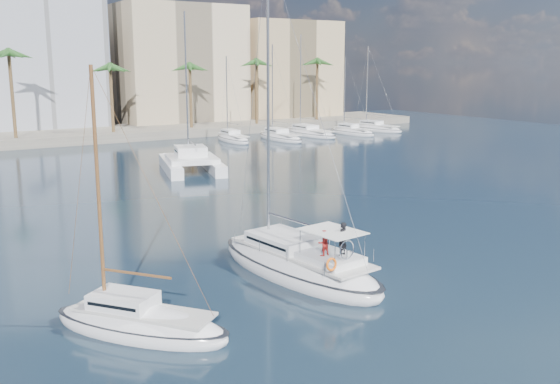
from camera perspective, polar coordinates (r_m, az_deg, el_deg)
ground at (r=37.28m, az=2.64°, el=-4.99°), size 160.00×160.00×0.00m
quay at (r=93.08m, az=-19.47°, el=4.82°), size 120.00×14.00×1.20m
building_beige at (r=107.95m, az=-9.31°, el=11.20°), size 20.00×14.00×20.00m
building_tan_right at (r=115.60m, az=0.42°, el=10.88°), size 18.00×12.00×18.00m
palm_centre at (r=88.63m, az=-19.30°, el=10.81°), size 3.60×3.60×12.30m
palm_right at (r=102.01m, az=-0.03°, el=11.49°), size 3.60×3.60×12.30m
main_sloop at (r=32.29m, az=1.62°, el=-6.66°), size 4.99×11.93×17.19m
small_sloop at (r=26.29m, az=-12.75°, el=-11.64°), size 6.73×7.75×11.30m
catamaran at (r=63.53m, az=-8.13°, el=2.92°), size 8.01×11.71×15.72m
seagull at (r=34.64m, az=-2.82°, el=-5.54°), size 1.20×0.52×0.22m
moored_yacht_a at (r=86.98m, az=-4.32°, el=4.62°), size 3.37×9.52×11.90m
moored_yacht_b at (r=88.51m, az=0.02°, el=4.78°), size 3.32×10.83×13.72m
moored_yacht_c at (r=93.75m, az=2.74°, el=5.15°), size 3.98×12.33×15.54m
moored_yacht_d at (r=96.05m, az=6.62°, el=5.25°), size 3.52×9.55×11.90m
moored_yacht_e at (r=101.73m, az=8.77°, el=5.55°), size 4.61×11.11×13.72m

